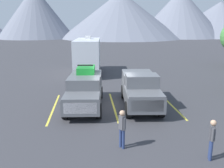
{
  "coord_description": "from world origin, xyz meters",
  "views": [
    {
      "loc": [
        -1.47,
        -14.42,
        5.11
      ],
      "look_at": [
        0.0,
        0.88,
        1.2
      ],
      "focal_mm": 38.33,
      "sensor_mm": 36.0,
      "label": 1
    }
  ],
  "objects_px": {
    "camper_trailer_a": "(88,54)",
    "person_a": "(212,137)",
    "pickup_truck_b": "(140,89)",
    "person_b": "(122,127)",
    "pickup_truck_a": "(85,89)"
  },
  "relations": [
    {
      "from": "camper_trailer_a",
      "to": "person_a",
      "type": "bearing_deg",
      "value": -74.41
    },
    {
      "from": "pickup_truck_b",
      "to": "person_b",
      "type": "distance_m",
      "value": 5.47
    },
    {
      "from": "person_a",
      "to": "pickup_truck_a",
      "type": "bearing_deg",
      "value": 126.06
    },
    {
      "from": "pickup_truck_b",
      "to": "person_b",
      "type": "bearing_deg",
      "value": -109.78
    },
    {
      "from": "pickup_truck_b",
      "to": "camper_trailer_a",
      "type": "distance_m",
      "value": 10.99
    },
    {
      "from": "person_a",
      "to": "camper_trailer_a",
      "type": "bearing_deg",
      "value": 105.59
    },
    {
      "from": "pickup_truck_a",
      "to": "camper_trailer_a",
      "type": "height_order",
      "value": "camper_trailer_a"
    },
    {
      "from": "pickup_truck_b",
      "to": "person_a",
      "type": "relative_size",
      "value": 3.29
    },
    {
      "from": "camper_trailer_a",
      "to": "pickup_truck_b",
      "type": "bearing_deg",
      "value": -72.6
    },
    {
      "from": "camper_trailer_a",
      "to": "person_b",
      "type": "bearing_deg",
      "value": -84.77
    },
    {
      "from": "pickup_truck_a",
      "to": "person_b",
      "type": "bearing_deg",
      "value": -73.69
    },
    {
      "from": "pickup_truck_a",
      "to": "camper_trailer_a",
      "type": "xyz_separation_m",
      "value": [
        0.17,
        10.13,
        0.88
      ]
    },
    {
      "from": "camper_trailer_a",
      "to": "person_a",
      "type": "height_order",
      "value": "camper_trailer_a"
    },
    {
      "from": "person_b",
      "to": "camper_trailer_a",
      "type": "bearing_deg",
      "value": 95.23
    },
    {
      "from": "person_a",
      "to": "person_b",
      "type": "relative_size",
      "value": 0.97
    }
  ]
}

